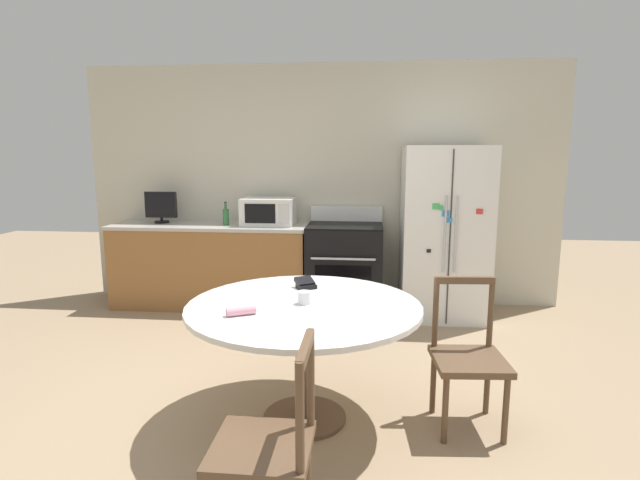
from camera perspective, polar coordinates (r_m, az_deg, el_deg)
The scene contains 14 objects.
ground_plane at distance 3.37m, azimuth -4.78°, elevation -19.65°, with size 14.00×14.00×0.00m, color #9E8466.
back_wall at distance 5.56m, azimuth 0.01°, elevation 6.26°, with size 5.20×0.10×2.60m.
kitchen_counter at distance 5.57m, azimuth -12.28°, elevation -2.80°, with size 2.12×0.64×0.90m.
refrigerator at distance 5.19m, azimuth 13.99°, elevation 0.85°, with size 0.85×0.78×1.73m.
oven_range at distance 5.28m, azimuth 2.84°, elevation -3.09°, with size 0.78×0.68×1.08m.
microwave at distance 5.34m, azimuth -5.91°, elevation 3.26°, with size 0.55×0.38×0.28m.
countertop_tv at distance 5.72m, azimuth -17.71°, elevation 3.69°, with size 0.35×0.16×0.34m.
counter_bottle at distance 5.38m, azimuth -10.70°, elevation 2.68°, with size 0.06×0.06×0.25m.
dining_table at distance 3.09m, azimuth -1.84°, elevation -9.38°, with size 1.43×1.43×0.75m.
dining_chair_right at distance 3.23m, azimuth 16.55°, elevation -12.82°, with size 0.45×0.45×0.90m.
dining_chair_near at distance 2.29m, azimuth -5.90°, elevation -22.49°, with size 0.42×0.42×0.90m.
candle_glass at distance 3.05m, azimuth -1.81°, elevation -6.69°, with size 0.08×0.08×0.08m.
folded_napkin at distance 2.87m, azimuth -9.02°, elevation -7.99°, with size 0.17×0.12×0.05m.
wallet at distance 3.39m, azimuth -1.68°, elevation -5.04°, with size 0.17×0.17×0.07m.
Camera 1 is at (0.55, -2.87, 1.66)m, focal length 28.00 mm.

